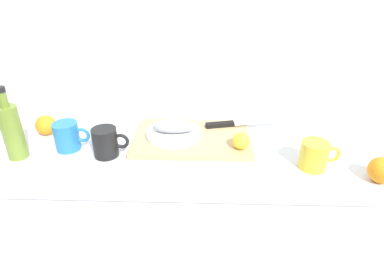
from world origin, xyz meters
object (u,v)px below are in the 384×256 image
(fish_fillet, at_px, (173,128))
(chef_knife, at_px, (233,123))
(orange_0, at_px, (382,170))
(cutting_board, at_px, (192,138))
(coffee_mug_2, at_px, (67,136))
(lemon_0, at_px, (241,141))
(white_plate, at_px, (174,134))
(coffee_mug_0, at_px, (315,155))
(coffee_mug_1, at_px, (106,142))
(olive_oil_bottle, at_px, (12,131))

(fish_fillet, distance_m, chef_knife, 0.24)
(orange_0, bearing_deg, fish_fillet, 160.19)
(chef_knife, height_order, orange_0, orange_0)
(cutting_board, height_order, coffee_mug_2, coffee_mug_2)
(cutting_board, xyz_separation_m, chef_knife, (0.16, 0.08, 0.02))
(fish_fillet, xyz_separation_m, orange_0, (0.64, -0.23, -0.01))
(lemon_0, height_order, coffee_mug_2, coffee_mug_2)
(white_plate, height_order, coffee_mug_0, coffee_mug_0)
(coffee_mug_1, bearing_deg, coffee_mug_2, 165.28)
(fish_fillet, relative_size, coffee_mug_1, 1.23)
(coffee_mug_0, bearing_deg, chef_knife, 133.19)
(white_plate, xyz_separation_m, orange_0, (0.64, -0.23, 0.01))
(coffee_mug_2, bearing_deg, lemon_0, -1.23)
(chef_knife, xyz_separation_m, lemon_0, (0.01, -0.17, 0.02))
(olive_oil_bottle, bearing_deg, coffee_mug_2, 20.69)
(olive_oil_bottle, bearing_deg, coffee_mug_1, 3.70)
(lemon_0, relative_size, coffee_mug_0, 0.46)
(olive_oil_bottle, height_order, coffee_mug_2, olive_oil_bottle)
(coffee_mug_0, bearing_deg, olive_oil_bottle, 178.01)
(coffee_mug_1, bearing_deg, white_plate, 26.59)
(lemon_0, bearing_deg, orange_0, -19.94)
(lemon_0, relative_size, olive_oil_bottle, 0.23)
(cutting_board, relative_size, chef_knife, 1.46)
(coffee_mug_2, bearing_deg, fish_fillet, 11.04)
(fish_fillet, distance_m, olive_oil_bottle, 0.53)
(olive_oil_bottle, bearing_deg, coffee_mug_0, -1.99)
(cutting_board, relative_size, orange_0, 5.29)
(coffee_mug_1, relative_size, coffee_mug_2, 0.99)
(lemon_0, distance_m, orange_0, 0.43)
(lemon_0, height_order, coffee_mug_1, coffee_mug_1)
(coffee_mug_0, bearing_deg, coffee_mug_1, 175.52)
(cutting_board, height_order, orange_0, orange_0)
(white_plate, relative_size, coffee_mug_1, 1.64)
(coffee_mug_2, bearing_deg, white_plate, 11.04)
(olive_oil_bottle, relative_size, coffee_mug_0, 1.97)
(coffee_mug_2, relative_size, orange_0, 1.56)
(coffee_mug_2, bearing_deg, coffee_mug_1, -14.72)
(coffee_mug_0, xyz_separation_m, coffee_mug_1, (-0.68, 0.05, 0.00))
(chef_knife, distance_m, orange_0, 0.52)
(lemon_0, distance_m, coffee_mug_0, 0.24)
(orange_0, bearing_deg, olive_oil_bottle, 174.97)
(lemon_0, xyz_separation_m, coffee_mug_1, (-0.45, -0.03, 0.00))
(olive_oil_bottle, height_order, coffee_mug_0, olive_oil_bottle)
(cutting_board, height_order, coffee_mug_0, coffee_mug_0)
(cutting_board, bearing_deg, coffee_mug_0, -22.96)
(chef_knife, relative_size, lemon_0, 5.01)
(olive_oil_bottle, bearing_deg, cutting_board, 12.82)
(fish_fillet, bearing_deg, coffee_mug_1, -153.41)
(cutting_board, relative_size, coffee_mug_2, 3.40)
(fish_fillet, relative_size, orange_0, 1.89)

